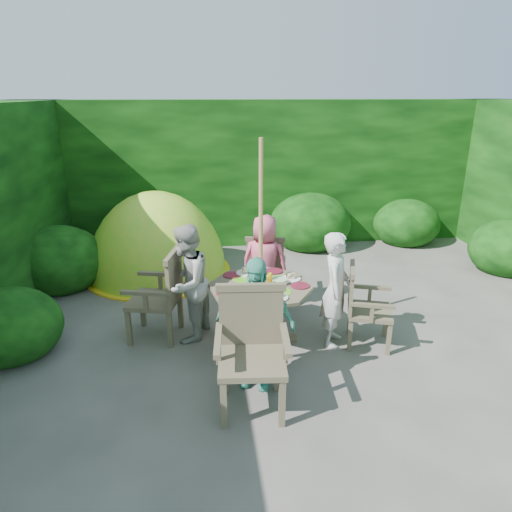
{
  "coord_description": "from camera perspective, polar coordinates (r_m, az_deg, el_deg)",
  "views": [
    {
      "loc": [
        -1.32,
        -4.29,
        2.6
      ],
      "look_at": [
        -0.72,
        0.56,
        0.85
      ],
      "focal_mm": 32.0,
      "sensor_mm": 36.0,
      "label": 1
    }
  ],
  "objects": [
    {
      "name": "child_back",
      "position": [
        5.65,
        1.07,
        -0.91
      ],
      "size": [
        0.7,
        0.6,
        1.22
      ],
      "primitive_type": "imported",
      "rotation": [
        0.0,
        0.0,
        2.73
      ],
      "color": "#D15674",
      "rests_on": "ground"
    },
    {
      "name": "hedge_enclosure",
      "position": [
        5.93,
        6.01,
        6.42
      ],
      "size": [
        9.0,
        9.0,
        2.5
      ],
      "color": "black",
      "rests_on": "ground"
    },
    {
      "name": "parasol_pole",
      "position": [
        4.74,
        0.6,
        1.23
      ],
      "size": [
        0.05,
        0.05,
        2.2
      ],
      "primitive_type": "cylinder",
      "rotation": [
        0.0,
        0.0,
        -0.19
      ],
      "color": "olive",
      "rests_on": "ground"
    },
    {
      "name": "patio_table",
      "position": [
        4.94,
        0.62,
        -4.76
      ],
      "size": [
        1.34,
        1.34,
        0.79
      ],
      "rotation": [
        0.0,
        0.0,
        -0.19
      ],
      "color": "#463F2E",
      "rests_on": "ground"
    },
    {
      "name": "garden_chair_right",
      "position": [
        5.05,
        13.26,
        -5.98
      ],
      "size": [
        0.59,
        0.63,
        0.86
      ],
      "rotation": [
        0.0,
        0.0,
        1.26
      ],
      "color": "#463F2E",
      "rests_on": "ground"
    },
    {
      "name": "garden_chair_front",
      "position": [
        3.98,
        -0.55,
        -11.37
      ],
      "size": [
        0.66,
        0.6,
        1.02
      ],
      "rotation": [
        0.0,
        0.0,
        -0.09
      ],
      "color": "#463F2E",
      "rests_on": "ground"
    },
    {
      "name": "child_front",
      "position": [
        4.19,
        -0.1,
        -8.33
      ],
      "size": [
        0.8,
        0.56,
        1.27
      ],
      "primitive_type": "imported",
      "rotation": [
        0.0,
        0.0,
        -0.38
      ],
      "color": "#4DB59D",
      "rests_on": "ground"
    },
    {
      "name": "child_right",
      "position": [
        4.93,
        9.93,
        -4.15
      ],
      "size": [
        0.45,
        0.54,
        1.27
      ],
      "primitive_type": "imported",
      "rotation": [
        0.0,
        0.0,
        1.2
      ],
      "color": "silver",
      "rests_on": "ground"
    },
    {
      "name": "dome_tent",
      "position": [
        7.18,
        -12.0,
        -1.99
      ],
      "size": [
        2.6,
        2.6,
        2.5
      ],
      "rotation": [
        0.0,
        0.0,
        0.32
      ],
      "color": "#7BD829",
      "rests_on": "ground"
    },
    {
      "name": "ground",
      "position": [
        5.19,
        8.82,
        -10.65
      ],
      "size": [
        60.0,
        60.0,
        0.0
      ],
      "primitive_type": "plane",
      "color": "#4D4A44",
      "rests_on": "ground"
    },
    {
      "name": "garden_chair_back",
      "position": [
        5.99,
        1.21,
        -1.25
      ],
      "size": [
        0.6,
        0.55,
        0.86
      ],
      "rotation": [
        0.0,
        0.0,
        2.94
      ],
      "color": "#463F2E",
      "rests_on": "ground"
    },
    {
      "name": "child_left",
      "position": [
        5.0,
        -8.62,
        -3.41
      ],
      "size": [
        0.69,
        0.77,
        1.31
      ],
      "primitive_type": "imported",
      "rotation": [
        0.0,
        0.0,
        -1.94
      ],
      "color": "#A5A5A0",
      "rests_on": "ground"
    },
    {
      "name": "garden_chair_left",
      "position": [
        5.13,
        -11.76,
        -4.67
      ],
      "size": [
        0.63,
        0.68,
        0.98
      ],
      "rotation": [
        0.0,
        0.0,
        -1.79
      ],
      "color": "#463F2E",
      "rests_on": "ground"
    }
  ]
}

